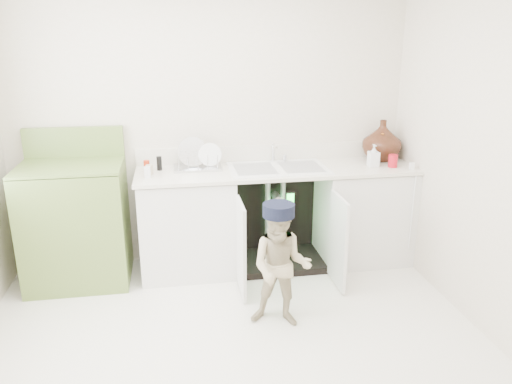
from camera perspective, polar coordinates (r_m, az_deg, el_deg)
The scene contains 5 objects.
ground at distance 3.54m, azimuth -2.50°, elevation -17.10°, with size 3.50×3.50×0.00m, color silver.
room_shell at distance 3.01m, azimuth -2.81°, elevation 2.83°, with size 6.00×5.50×1.26m.
counter_run at distance 4.48m, azimuth 3.02°, elevation -2.39°, with size 2.44×1.02×1.27m.
avocado_stove at distance 4.42m, azimuth -19.84°, elevation -3.24°, with size 0.82×0.65×1.27m.
repair_worker at distance 3.55m, azimuth 2.88°, elevation -8.36°, with size 0.52×0.88×0.91m.
Camera 1 is at (-0.34, -2.89, 2.02)m, focal length 35.00 mm.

